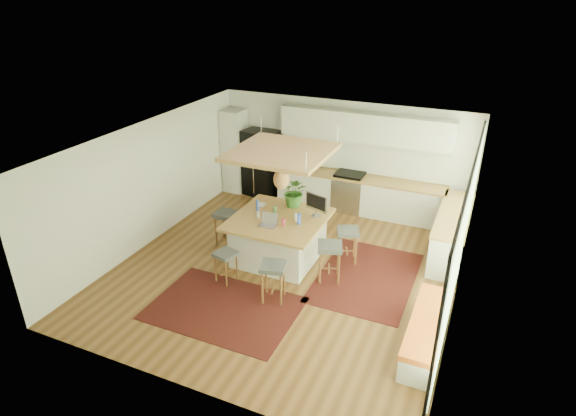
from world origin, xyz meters
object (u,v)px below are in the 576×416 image
at_px(stool_left_side, 226,228).
at_px(microwave, 305,163).
at_px(island, 279,238).
at_px(laptop, 267,221).
at_px(monitor, 316,205).
at_px(stool_near_right, 273,283).
at_px(island_plant, 295,195).
at_px(stool_right_front, 329,264).
at_px(stool_right_back, 347,246).
at_px(fridge, 262,162).
at_px(stool_near_left, 226,265).

height_order(stool_left_side, microwave, microwave).
bearing_deg(island, laptop, -97.40).
distance_m(stool_left_side, monitor, 2.18).
bearing_deg(stool_near_right, microwave, 104.66).
distance_m(island, laptop, 0.72).
distance_m(laptop, island_plant, 1.09).
xyz_separation_m(island, island_plant, (0.08, 0.66, 0.73)).
height_order(island, laptop, laptop).
distance_m(island, stool_right_front, 1.29).
xyz_separation_m(island, stool_right_back, (1.34, 0.45, -0.11)).
xyz_separation_m(island, microwave, (-0.57, 2.83, 0.62)).
height_order(fridge, stool_near_right, fridge).
xyz_separation_m(monitor, island_plant, (-0.59, 0.26, 0.00)).
bearing_deg(stool_near_right, stool_near_left, 170.71).
height_order(stool_near_left, laptop, laptop).
relative_size(microwave, island_plant, 0.72).
bearing_deg(monitor, laptop, -113.02).
bearing_deg(fridge, stool_right_front, -34.88).
distance_m(stool_right_front, stool_left_side, 2.61).
relative_size(stool_right_back, monitor, 1.37).
bearing_deg(microwave, fridge, -175.85).
xyz_separation_m(island, monitor, (0.66, 0.39, 0.72)).
height_order(laptop, monitor, monitor).
xyz_separation_m(stool_left_side, monitor, (1.99, 0.28, 0.83)).
bearing_deg(island_plant, stool_right_front, -41.16).
distance_m(fridge, microwave, 1.26).
xyz_separation_m(stool_near_right, monitor, (0.13, 1.78, 0.83)).
bearing_deg(stool_right_back, island, -161.37).
xyz_separation_m(monitor, microwave, (-1.24, 2.43, -0.10)).
bearing_deg(stool_near_left, microwave, 90.14).
xyz_separation_m(laptop, monitor, (0.72, 0.80, 0.14)).
distance_m(stool_right_front, laptop, 1.47).
bearing_deg(microwave, stool_near_right, -68.75).
xyz_separation_m(laptop, microwave, (-0.52, 3.24, 0.04)).
height_order(stool_near_right, laptop, laptop).
height_order(microwave, island_plant, island_plant).
xyz_separation_m(island, stool_right_front, (1.24, -0.36, -0.11)).
relative_size(fridge, microwave, 3.69).
height_order(island, stool_right_front, island).
bearing_deg(microwave, island, -71.97).
height_order(stool_right_back, laptop, laptop).
bearing_deg(fridge, stool_near_left, -61.15).
xyz_separation_m(stool_right_front, laptop, (-1.29, -0.05, 0.70)).
bearing_deg(stool_right_back, laptop, -148.31).
bearing_deg(island_plant, laptop, -96.96).
bearing_deg(stool_right_front, stool_near_left, -154.69).
bearing_deg(monitor, stool_right_front, -33.88).
bearing_deg(fridge, stool_left_side, -68.12).
xyz_separation_m(microwave, island_plant, (0.65, -2.17, 0.10)).
xyz_separation_m(island, stool_near_right, (0.53, -1.39, -0.11)).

